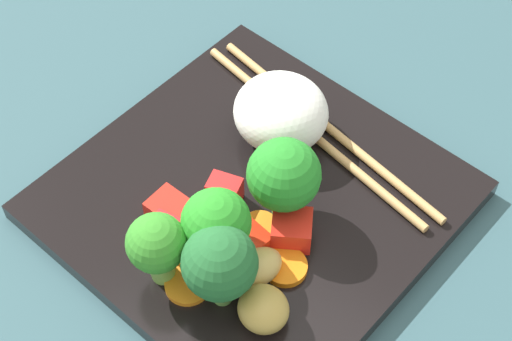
{
  "coord_description": "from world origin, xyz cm",
  "views": [
    {
      "loc": [
        27.73,
        22.14,
        50.18
      ],
      "look_at": [
        -0.64,
        -0.23,
        3.51
      ],
      "focal_mm": 57.35,
      "sensor_mm": 36.0,
      "label": 1
    }
  ],
  "objects_px": {
    "square_plate": "(253,200)",
    "chopstick_pair": "(321,131)",
    "rice_mound": "(281,112)",
    "broccoli_floret_3": "(220,264)",
    "carrot_slice_4": "(260,227)"
  },
  "relations": [
    {
      "from": "square_plate",
      "to": "chopstick_pair",
      "type": "bearing_deg",
      "value": 176.09
    },
    {
      "from": "chopstick_pair",
      "to": "rice_mound",
      "type": "bearing_deg",
      "value": 49.81
    },
    {
      "from": "broccoli_floret_3",
      "to": "rice_mound",
      "type": "bearing_deg",
      "value": -158.18
    },
    {
      "from": "carrot_slice_4",
      "to": "chopstick_pair",
      "type": "bearing_deg",
      "value": -169.94
    },
    {
      "from": "rice_mound",
      "to": "carrot_slice_4",
      "type": "distance_m",
      "value": 0.09
    },
    {
      "from": "rice_mound",
      "to": "carrot_slice_4",
      "type": "bearing_deg",
      "value": 27.98
    },
    {
      "from": "square_plate",
      "to": "broccoli_floret_3",
      "type": "height_order",
      "value": "broccoli_floret_3"
    },
    {
      "from": "square_plate",
      "to": "carrot_slice_4",
      "type": "relative_size",
      "value": 9.44
    },
    {
      "from": "carrot_slice_4",
      "to": "square_plate",
      "type": "bearing_deg",
      "value": -132.83
    },
    {
      "from": "square_plate",
      "to": "carrot_slice_4",
      "type": "xyz_separation_m",
      "value": [
        0.02,
        0.02,
        0.01
      ]
    },
    {
      "from": "rice_mound",
      "to": "broccoli_floret_3",
      "type": "distance_m",
      "value": 0.15
    },
    {
      "from": "carrot_slice_4",
      "to": "chopstick_pair",
      "type": "relative_size",
      "value": 0.12
    },
    {
      "from": "rice_mound",
      "to": "carrot_slice_4",
      "type": "xyz_separation_m",
      "value": [
        0.08,
        0.04,
        -0.02
      ]
    },
    {
      "from": "broccoli_floret_3",
      "to": "square_plate",
      "type": "bearing_deg",
      "value": -155.68
    },
    {
      "from": "square_plate",
      "to": "chopstick_pair",
      "type": "height_order",
      "value": "chopstick_pair"
    }
  ]
}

